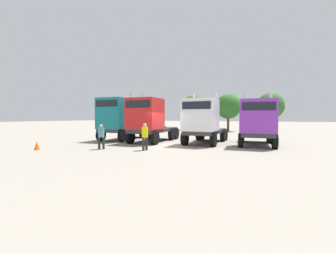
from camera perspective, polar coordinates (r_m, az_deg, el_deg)
name	(u,v)px	position (r m, az deg, el deg)	size (l,w,h in m)	color
ground	(168,145)	(17.42, -0.05, -4.72)	(200.00, 200.00, 0.00)	gray
semi_truck_teal	(119,119)	(21.32, -12.40, 1.90)	(3.01, 6.55, 4.44)	#333338
semi_truck_red	(149,120)	(19.03, -4.89, 1.74)	(2.81, 6.30, 4.27)	#333338
semi_truck_white	(203,121)	(18.04, 8.83, 1.35)	(2.56, 6.25, 4.12)	#333338
semi_truck_purple	(257,122)	(17.85, 21.62, 0.99)	(2.97, 5.96, 4.00)	#333338
visitor_in_hivis	(145,135)	(14.65, -5.86, -2.08)	(0.49, 0.49, 1.75)	#2C2C2C
visitor_with_camera	(101,135)	(15.76, -16.53, -2.04)	(0.54, 0.54, 1.67)	#272727
traffic_cone_near	(37,146)	(17.16, -30.24, -4.20)	(0.36, 0.36, 0.57)	#F2590C
oak_far_left	(193,107)	(37.56, 6.32, 5.01)	(3.74, 3.74, 5.75)	#4C3823
oak_far_centre	(228,106)	(35.23, 15.00, 4.92)	(3.75, 3.75, 5.64)	#4C3823
oak_far_right	(270,106)	(36.10, 24.44, 4.72)	(3.85, 3.85, 5.69)	#4C3823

